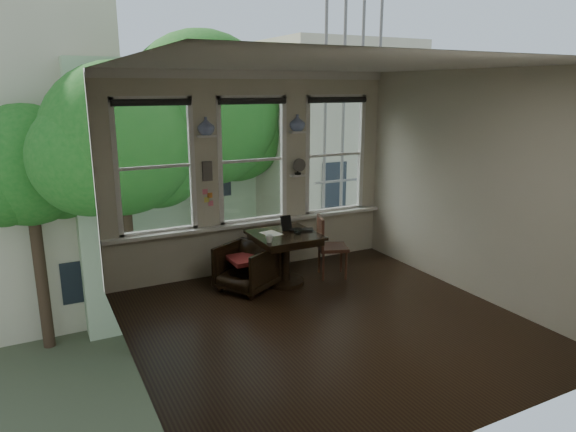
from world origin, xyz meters
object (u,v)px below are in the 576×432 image
mug (269,239)px  laptop (302,231)px  side_chair_right (333,247)px  table (285,259)px  armchair_left (247,268)px

mug → laptop: bearing=22.6°
mug → side_chair_right: bearing=10.8°
laptop → side_chair_right: bearing=15.1°
table → mug: mug is taller
armchair_left → laptop: 0.96m
table → side_chair_right: size_ratio=0.98×
armchair_left → side_chair_right: (1.35, -0.09, 0.13)m
armchair_left → laptop: size_ratio=2.07×
table → laptop: 0.47m
side_chair_right → mug: (-1.14, -0.22, 0.34)m
side_chair_right → laptop: side_chair_right is taller
side_chair_right → mug: 1.21m
laptop → mug: mug is taller
side_chair_right → laptop: (-0.50, 0.05, 0.30)m
side_chair_right → laptop: 0.59m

